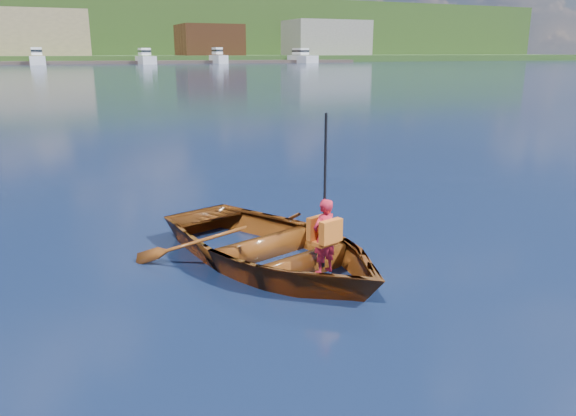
# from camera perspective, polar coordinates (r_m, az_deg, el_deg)

# --- Properties ---
(ground) EXTENTS (600.00, 600.00, 0.00)m
(ground) POSITION_cam_1_polar(r_m,az_deg,el_deg) (9.10, 4.95, -3.09)
(ground) COLOR #172C48
(ground) RESTS_ON ground
(rowboat) EXTENTS (3.99, 4.73, 0.84)m
(rowboat) POSITION_cam_1_polar(r_m,az_deg,el_deg) (7.92, -1.76, -3.89)
(rowboat) COLOR brown
(rowboat) RESTS_ON ground
(child_paddler) EXTENTS (0.43, 0.43, 2.07)m
(child_paddler) POSITION_cam_1_polar(r_m,az_deg,el_deg) (7.27, 3.70, -2.71)
(child_paddler) COLOR red
(child_paddler) RESTS_ON ground
(shoreline) EXTENTS (400.00, 140.00, 22.00)m
(shoreline) POSITION_cam_1_polar(r_m,az_deg,el_deg) (244.32, -23.56, 16.05)
(shoreline) COLOR #355A2A
(shoreline) RESTS_ON ground
(dock) EXTENTS (159.99, 12.44, 0.80)m
(dock) POSITION_cam_1_polar(r_m,az_deg,el_deg) (155.72, -21.80, 13.55)
(dock) COLOR #4E413A
(dock) RESTS_ON ground
(waterfront_buildings) EXTENTS (202.00, 16.00, 14.00)m
(waterfront_buildings) POSITION_cam_1_polar(r_m,az_deg,el_deg) (172.67, -25.78, 15.67)
(waterfront_buildings) COLOR brown
(waterfront_buildings) RESTS_ON ground
(marina_yachts) EXTENTS (144.05, 13.31, 4.42)m
(marina_yachts) POSITION_cam_1_polar(r_m,az_deg,el_deg) (150.93, -22.62, 13.83)
(marina_yachts) COLOR white
(marina_yachts) RESTS_ON ground
(hillside_trees) EXTENTS (294.42, 81.75, 24.28)m
(hillside_trees) POSITION_cam_1_polar(r_m,az_deg,el_deg) (258.29, -14.95, 18.85)
(hillside_trees) COLOR #382314
(hillside_trees) RESTS_ON ground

